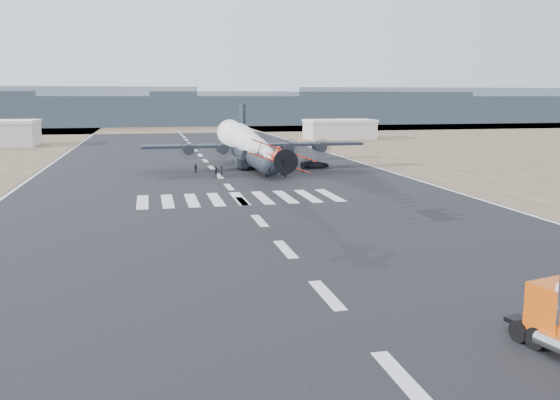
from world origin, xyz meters
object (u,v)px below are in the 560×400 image
object	(u,v)px
crew_h	(216,172)
crew_g	(221,171)
aerobatic_biplane	(281,158)
crew_b	(306,165)
support_vehicle	(315,164)
crew_d	(196,168)
hangar_right	(339,129)
crew_f	(267,169)
crew_a	(283,169)
crew_c	(303,167)
transport_aircraft	(253,152)
crew_e	(283,169)

from	to	relation	value
crew_h	crew_g	bearing A→B (deg)	25.36
aerobatic_biplane	crew_b	bearing A→B (deg)	72.99
support_vehicle	crew_b	distance (m)	3.70
crew_d	hangar_right	bearing A→B (deg)	-69.00
crew_b	support_vehicle	bearing A→B (deg)	83.12
aerobatic_biplane	crew_f	world-z (taller)	aerobatic_biplane
crew_b	crew_f	distance (m)	8.96
crew_b	crew_a	bearing A→B (deg)	-105.77
crew_f	crew_c	bearing A→B (deg)	37.87
crew_d	crew_f	bearing A→B (deg)	-147.75
crew_a	crew_c	world-z (taller)	crew_a
support_vehicle	aerobatic_biplane	bearing A→B (deg)	160.69
aerobatic_biplane	transport_aircraft	world-z (taller)	transport_aircraft
crew_e	crew_f	size ratio (longest dim) A/B	1.10
crew_a	crew_d	size ratio (longest dim) A/B	1.11
crew_a	crew_g	size ratio (longest dim) A/B	1.02
crew_a	crew_h	xyz separation A→B (m)	(-11.37, -2.18, -0.03)
crew_g	crew_c	bearing A→B (deg)	79.93
transport_aircraft	crew_e	size ratio (longest dim) A/B	20.81
crew_c	crew_d	xyz separation A→B (m)	(-18.06, 3.03, -0.06)
transport_aircraft	crew_b	bearing A→B (deg)	-27.16
crew_a	support_vehicle	bearing A→B (deg)	177.92
aerobatic_biplane	crew_b	xyz separation A→B (m)	(14.43, 44.62, -6.06)
crew_b	crew_f	size ratio (longest dim) A/B	0.97
crew_c	crew_f	distance (m)	6.92
crew_d	crew_g	bearing A→B (deg)	177.32
crew_c	crew_a	bearing A→B (deg)	105.65
crew_d	crew_g	world-z (taller)	crew_g
support_vehicle	crew_h	world-z (taller)	crew_h
crew_c	crew_d	size ratio (longest dim) A/B	1.07
crew_c	crew_b	bearing A→B (deg)	-29.23
crew_f	crew_h	size ratio (longest dim) A/B	1.01
transport_aircraft	crew_d	size ratio (longest dim) A/B	24.90
transport_aircraft	crew_g	distance (m)	12.03
hangar_right	crew_a	world-z (taller)	hangar_right
crew_f	transport_aircraft	bearing A→B (deg)	118.66
support_vehicle	crew_d	size ratio (longest dim) A/B	3.36
transport_aircraft	crew_c	world-z (taller)	transport_aircraft
hangar_right	aerobatic_biplane	bearing A→B (deg)	-110.73
aerobatic_biplane	crew_c	xyz separation A→B (m)	(13.31, 42.00, -6.05)
support_vehicle	transport_aircraft	bearing A→B (deg)	82.54
crew_c	crew_e	world-z (taller)	crew_e
crew_c	crew_f	world-z (taller)	crew_f
hangar_right	crew_g	distance (m)	90.95
aerobatic_biplane	crew_e	bearing A→B (deg)	77.73
crew_b	crew_d	xyz separation A→B (m)	(-19.18, 0.41, -0.04)
hangar_right	aerobatic_biplane	distance (m)	126.08
support_vehicle	crew_b	xyz separation A→B (m)	(-2.44, -2.77, 0.09)
support_vehicle	crew_a	bearing A→B (deg)	133.22
crew_b	crew_c	xyz separation A→B (m)	(-1.11, -2.63, 0.01)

